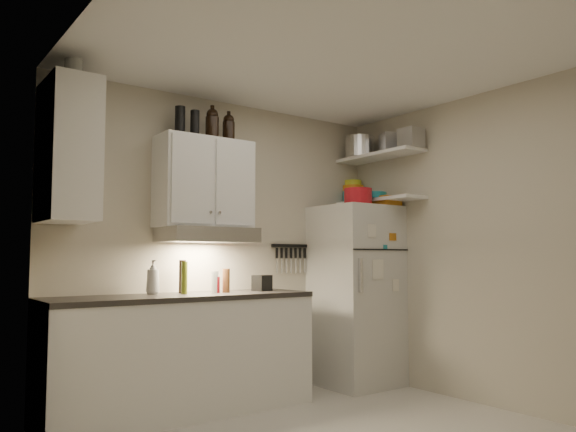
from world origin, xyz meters
TOP-DOWN VIEW (x-y plane):
  - ceiling at (0.00, 0.00)m, footprint 3.20×3.00m
  - back_wall at (0.00, 1.51)m, footprint 3.20×0.02m
  - left_wall at (-1.61, 0.00)m, footprint 0.02×3.00m
  - right_wall at (1.61, 0.00)m, footprint 0.02×3.00m
  - base_cabinet at (-0.55, 1.20)m, footprint 2.10×0.60m
  - countertop at (-0.55, 1.20)m, footprint 2.10×0.62m
  - upper_cabinet at (-0.30, 1.33)m, footprint 0.80×0.33m
  - side_cabinet at (-1.44, 1.20)m, footprint 0.33×0.55m
  - range_hood at (-0.30, 1.27)m, footprint 0.76×0.46m
  - fridge at (1.25, 1.16)m, footprint 0.70×0.68m
  - shelf_hi at (1.45, 1.02)m, footprint 0.30×0.95m
  - shelf_lo at (1.45, 1.02)m, footprint 0.30×0.95m
  - knife_strip at (0.70, 1.49)m, footprint 0.42×0.02m
  - dutch_oven at (1.12, 0.99)m, footprint 0.27×0.27m
  - book_stack at (1.44, 0.97)m, footprint 0.23×0.28m
  - spice_jar at (1.33, 1.07)m, footprint 0.08×0.08m
  - stock_pot at (1.41, 1.25)m, footprint 0.38×0.38m
  - tin_a at (1.51, 0.91)m, footprint 0.25×0.24m
  - tin_b at (1.46, 0.62)m, footprint 0.18×0.18m
  - bowl_teal at (1.48, 1.38)m, footprint 0.28×0.28m
  - bowl_orange at (1.50, 1.46)m, footprint 0.23×0.23m
  - bowl_yellow at (1.50, 1.46)m, footprint 0.18×0.18m
  - plates at (1.38, 1.03)m, footprint 0.29×0.29m
  - growler_a at (-0.26, 1.29)m, footprint 0.12×0.12m
  - growler_b at (-0.08, 1.32)m, footprint 0.13×0.13m
  - thermos_a at (-0.42, 1.28)m, footprint 0.10×0.10m
  - thermos_b at (-0.53, 1.33)m, footprint 0.11×0.11m
  - side_jar at (-1.42, 1.18)m, footprint 0.15×0.15m
  - soap_bottle at (-0.74, 1.32)m, footprint 0.12×0.12m
  - pepper_mill at (-0.16, 1.21)m, footprint 0.07×0.07m
  - oil_bottle at (-0.53, 1.21)m, footprint 0.06×0.06m
  - vinegar_bottle at (-0.48, 1.34)m, footprint 0.07×0.07m
  - clear_bottle at (-0.26, 1.21)m, footprint 0.06×0.06m
  - red_jar at (-0.25, 1.21)m, footprint 0.07×0.07m
  - caddy at (0.21, 1.23)m, footprint 0.19×0.16m

SIDE VIEW (x-z plane):
  - base_cabinet at x=-0.55m, z-range 0.00..0.88m
  - fridge at x=1.25m, z-range 0.00..1.70m
  - countertop at x=-0.55m, z-range 0.88..0.92m
  - red_jar at x=-0.25m, z-range 0.92..1.05m
  - caddy at x=0.21m, z-range 0.92..1.05m
  - clear_bottle at x=-0.26m, z-range 0.92..1.10m
  - pepper_mill at x=-0.16m, z-range 0.92..1.12m
  - oil_bottle at x=-0.53m, z-range 0.92..1.18m
  - vinegar_bottle at x=-0.48m, z-range 0.92..1.19m
  - soap_bottle at x=-0.74m, z-range 0.92..1.22m
  - back_wall at x=0.00m, z-range 0.00..2.60m
  - left_wall at x=-1.61m, z-range 0.00..2.60m
  - right_wall at x=1.61m, z-range 0.00..2.60m
  - knife_strip at x=0.70m, z-range 1.31..1.33m
  - range_hood at x=-0.30m, z-range 1.33..1.45m
  - book_stack at x=1.44m, z-range 1.70..1.79m
  - spice_jar at x=1.33m, z-range 1.70..1.81m
  - shelf_lo at x=1.45m, z-range 1.75..1.77m
  - dutch_oven at x=1.12m, z-range 1.70..1.85m
  - plates at x=1.38m, z-range 1.77..1.84m
  - upper_cabinet at x=-0.30m, z-range 1.45..2.20m
  - bowl_teal at x=1.48m, z-range 1.77..1.89m
  - bowl_orange at x=1.50m, z-range 1.89..1.96m
  - side_cabinet at x=-1.44m, z-range 1.45..2.45m
  - bowl_yellow at x=1.50m, z-range 1.96..2.01m
  - shelf_hi at x=1.45m, z-range 2.19..2.22m
  - tin_b at x=1.46m, z-range 2.21..2.40m
  - thermos_a at x=-0.42m, z-range 2.20..2.41m
  - tin_a at x=1.51m, z-range 2.21..2.41m
  - stock_pot at x=1.41m, z-range 2.21..2.43m
  - thermos_b at x=-0.53m, z-range 2.20..2.44m
  - growler_b at x=-0.08m, z-range 2.20..2.45m
  - growler_a at x=-0.26m, z-range 2.20..2.47m
  - side_jar at x=-1.42m, z-range 2.45..2.62m
  - ceiling at x=0.00m, z-range 2.60..2.62m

